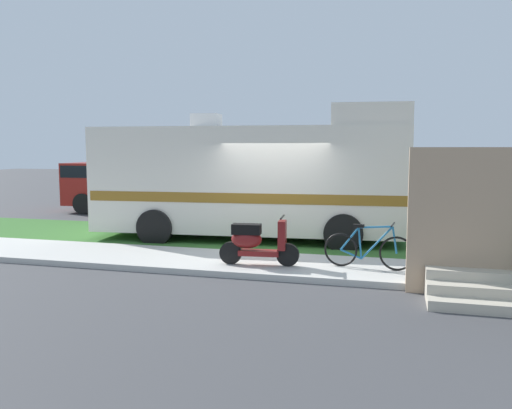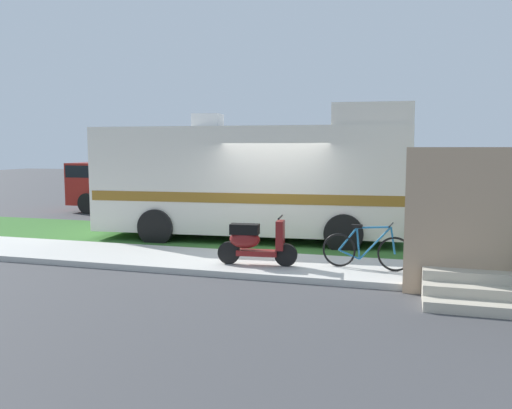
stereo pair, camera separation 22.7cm
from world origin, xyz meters
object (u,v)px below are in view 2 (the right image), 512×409
(motorhome_rv, at_px, (256,178))
(bicycle, at_px, (366,250))
(pickup_truck_near, at_px, (125,186))
(scooter, at_px, (254,242))

(motorhome_rv, xyz_separation_m, bicycle, (3.04, -3.03, -1.13))
(bicycle, height_order, pickup_truck_near, pickup_truck_near)
(motorhome_rv, height_order, pickup_truck_near, motorhome_rv)
(bicycle, bearing_deg, pickup_truck_near, 141.68)
(motorhome_rv, height_order, bicycle, motorhome_rv)
(motorhome_rv, bearing_deg, pickup_truck_near, 145.28)
(pickup_truck_near, bearing_deg, motorhome_rv, -34.72)
(scooter, height_order, pickup_truck_near, pickup_truck_near)
(scooter, relative_size, bicycle, 0.93)
(scooter, bearing_deg, bicycle, 7.12)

